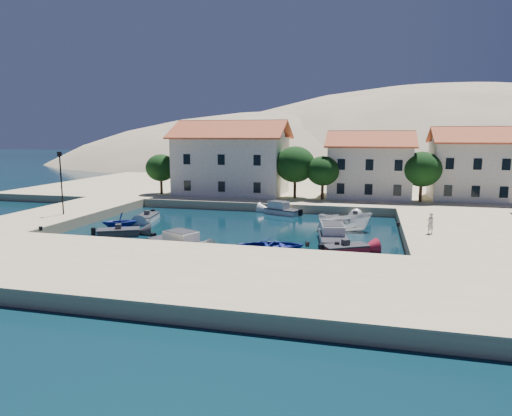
# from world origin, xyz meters

# --- Properties ---
(ground) EXTENTS (400.00, 400.00, 0.00)m
(ground) POSITION_xyz_m (0.00, 0.00, 0.00)
(ground) COLOR black
(ground) RESTS_ON ground
(quay_south) EXTENTS (52.00, 12.00, 1.00)m
(quay_south) POSITION_xyz_m (0.00, -6.00, 0.50)
(quay_south) COLOR tan
(quay_south) RESTS_ON ground
(quay_east) EXTENTS (11.00, 20.00, 1.00)m
(quay_east) POSITION_xyz_m (20.50, 10.00, 0.50)
(quay_east) COLOR tan
(quay_east) RESTS_ON ground
(quay_west) EXTENTS (8.00, 20.00, 1.00)m
(quay_west) POSITION_xyz_m (-19.00, 10.00, 0.50)
(quay_west) COLOR tan
(quay_west) RESTS_ON ground
(quay_north) EXTENTS (80.00, 36.00, 1.00)m
(quay_north) POSITION_xyz_m (2.00, 38.00, 0.50)
(quay_north) COLOR tan
(quay_north) RESTS_ON ground
(hills) EXTENTS (254.00, 176.00, 99.00)m
(hills) POSITION_xyz_m (20.64, 123.62, -23.40)
(hills) COLOR gray
(hills) RESTS_ON ground
(building_left) EXTENTS (14.70, 9.45, 9.70)m
(building_left) POSITION_xyz_m (-6.00, 28.00, 5.94)
(building_left) COLOR beige
(building_left) RESTS_ON quay_north
(building_mid) EXTENTS (10.50, 8.40, 8.30)m
(building_mid) POSITION_xyz_m (12.00, 29.00, 5.22)
(building_mid) COLOR beige
(building_mid) RESTS_ON quay_north
(building_right) EXTENTS (9.45, 8.40, 8.80)m
(building_right) POSITION_xyz_m (24.00, 30.00, 5.47)
(building_right) COLOR beige
(building_right) RESTS_ON quay_north
(trees) EXTENTS (37.30, 5.30, 6.45)m
(trees) POSITION_xyz_m (4.51, 25.46, 4.84)
(trees) COLOR #382314
(trees) RESTS_ON quay_north
(lamppost) EXTENTS (0.35, 0.25, 6.22)m
(lamppost) POSITION_xyz_m (-17.50, 8.00, 4.75)
(lamppost) COLOR black
(lamppost) RESTS_ON quay_west
(bollards) EXTENTS (29.36, 9.56, 0.30)m
(bollards) POSITION_xyz_m (2.80, 3.87, 1.15)
(bollards) COLOR black
(bollards) RESTS_ON ground
(motorboat_grey_sw) EXTENTS (3.97, 3.05, 1.25)m
(motorboat_grey_sw) POSITION_xyz_m (-9.36, 4.61, 0.30)
(motorboat_grey_sw) COLOR #2E2E32
(motorboat_grey_sw) RESTS_ON ground
(cabin_cruiser_south) EXTENTS (5.16, 3.82, 1.60)m
(cabin_cruiser_south) POSITION_xyz_m (-2.63, 1.82, 0.48)
(cabin_cruiser_south) COLOR silver
(cabin_cruiser_south) RESTS_ON ground
(rowboat_south) EXTENTS (6.07, 5.18, 1.07)m
(rowboat_south) POSITION_xyz_m (4.98, 2.56, 0.00)
(rowboat_south) COLOR navy
(rowboat_south) RESTS_ON ground
(motorboat_red_se) EXTENTS (3.70, 3.00, 1.25)m
(motorboat_red_se) POSITION_xyz_m (10.55, 3.48, 0.30)
(motorboat_red_se) COLOR maroon
(motorboat_red_se) RESTS_ON ground
(cabin_cruiser_east) EXTENTS (3.08, 5.73, 1.60)m
(cabin_cruiser_east) POSITION_xyz_m (9.37, 6.67, 0.48)
(cabin_cruiser_east) COLOR silver
(cabin_cruiser_east) RESTS_ON ground
(boat_east) EXTENTS (5.21, 2.75, 1.91)m
(boat_east) POSITION_xyz_m (10.03, 11.58, 0.00)
(boat_east) COLOR silver
(boat_east) RESTS_ON ground
(motorboat_white_ne) EXTENTS (1.42, 2.98, 1.25)m
(motorboat_white_ne) POSITION_xyz_m (10.80, 16.94, 0.30)
(motorboat_white_ne) COLOR silver
(motorboat_white_ne) RESTS_ON ground
(rowboat_west) EXTENTS (4.15, 3.98, 1.69)m
(rowboat_west) POSITION_xyz_m (-10.90, 7.45, 0.00)
(rowboat_west) COLOR navy
(rowboat_west) RESTS_ON ground
(motorboat_white_west) EXTENTS (2.36, 4.02, 1.25)m
(motorboat_white_west) POSITION_xyz_m (-10.33, 11.86, 0.29)
(motorboat_white_west) COLOR silver
(motorboat_white_west) RESTS_ON ground
(cabin_cruiser_north) EXTENTS (4.42, 3.21, 1.60)m
(cabin_cruiser_north) POSITION_xyz_m (2.71, 19.00, 0.48)
(cabin_cruiser_north) COLOR silver
(cabin_cruiser_north) RESTS_ON ground
(pedestrian) EXTENTS (0.75, 0.69, 1.71)m
(pedestrian) POSITION_xyz_m (17.01, 7.46, 1.86)
(pedestrian) COLOR beige
(pedestrian) RESTS_ON quay_east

